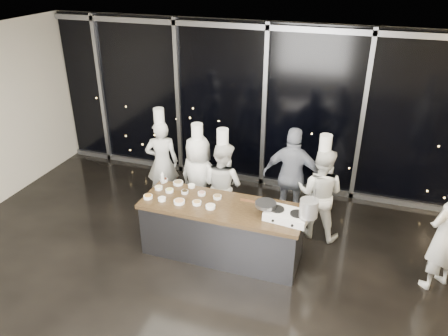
# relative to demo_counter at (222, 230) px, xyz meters

# --- Properties ---
(ground) EXTENTS (9.00, 9.00, 0.00)m
(ground) POSITION_rel_demo_counter_xyz_m (0.00, -0.90, -0.45)
(ground) COLOR black
(ground) RESTS_ON ground
(room_shell) EXTENTS (9.02, 7.02, 3.21)m
(room_shell) POSITION_rel_demo_counter_xyz_m (0.18, -0.90, 1.79)
(room_shell) COLOR beige
(room_shell) RESTS_ON ground
(window_wall) EXTENTS (8.90, 0.11, 3.20)m
(window_wall) POSITION_rel_demo_counter_xyz_m (0.00, 2.53, 1.14)
(window_wall) COLOR black
(window_wall) RESTS_ON ground
(demo_counter) EXTENTS (2.46, 0.86, 0.90)m
(demo_counter) POSITION_rel_demo_counter_xyz_m (0.00, 0.00, 0.00)
(demo_counter) COLOR #3D3D43
(demo_counter) RESTS_ON ground
(stove) EXTENTS (0.64, 0.44, 0.14)m
(stove) POSITION_rel_demo_counter_xyz_m (0.99, -0.06, 0.51)
(stove) COLOR white
(stove) RESTS_ON demo_counter
(frying_pan) EXTENTS (0.55, 0.34, 0.05)m
(frying_pan) POSITION_rel_demo_counter_xyz_m (0.67, -0.03, 0.61)
(frying_pan) COLOR gray
(frying_pan) RESTS_ON stove
(stock_pot) EXTENTS (0.28, 0.28, 0.25)m
(stock_pot) POSITION_rel_demo_counter_xyz_m (1.29, -0.11, 0.71)
(stock_pot) COLOR silver
(stock_pot) RESTS_ON stove
(prep_bowls) EXTENTS (1.16, 0.71, 0.05)m
(prep_bowls) POSITION_rel_demo_counter_xyz_m (-0.69, 0.08, 0.47)
(prep_bowls) COLOR white
(prep_bowls) RESTS_ON demo_counter
(squeeze_bottle) EXTENTS (0.06, 0.06, 0.22)m
(squeeze_bottle) POSITION_rel_demo_counter_xyz_m (-1.14, 0.34, 0.55)
(squeeze_bottle) COLOR silver
(squeeze_bottle) RESTS_ON demo_counter
(chef_far_left) EXTENTS (0.70, 0.59, 1.86)m
(chef_far_left) POSITION_rel_demo_counter_xyz_m (-1.57, 1.19, 0.38)
(chef_far_left) COLOR silver
(chef_far_left) RESTS_ON ground
(chef_left) EXTENTS (0.88, 0.70, 1.80)m
(chef_left) POSITION_rel_demo_counter_xyz_m (-0.72, 0.84, 0.35)
(chef_left) COLOR silver
(chef_left) RESTS_ON ground
(chef_center) EXTENTS (0.92, 0.82, 1.78)m
(chef_center) POSITION_rel_demo_counter_xyz_m (-0.26, 0.81, 0.34)
(chef_center) COLOR silver
(chef_center) RESTS_ON ground
(guest) EXTENTS (1.03, 0.44, 1.75)m
(guest) POSITION_rel_demo_counter_xyz_m (0.82, 1.30, 0.42)
(guest) COLOR #15203C
(guest) RESTS_ON ground
(chef_right) EXTENTS (0.83, 0.69, 1.81)m
(chef_right) POSITION_rel_demo_counter_xyz_m (1.33, 1.02, 0.35)
(chef_right) COLOR silver
(chef_right) RESTS_ON ground
(chef_side) EXTENTS (0.73, 0.72, 1.93)m
(chef_side) POSITION_rel_demo_counter_xyz_m (3.11, 0.31, 0.42)
(chef_side) COLOR silver
(chef_side) RESTS_ON ground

